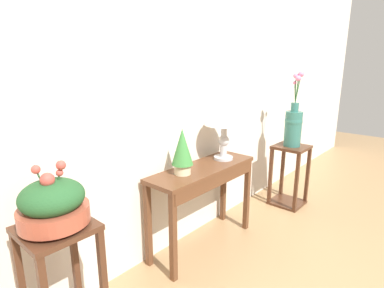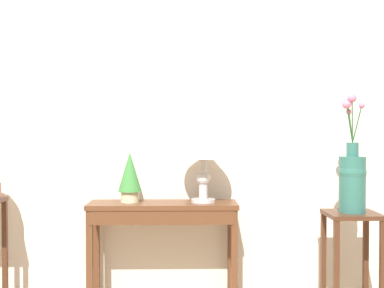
{
  "view_description": "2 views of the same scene",
  "coord_description": "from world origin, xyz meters",
  "px_view_note": "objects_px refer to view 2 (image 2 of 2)",
  "views": [
    {
      "loc": [
        -1.84,
        -0.37,
        1.61
      ],
      "look_at": [
        -0.09,
        1.17,
        1.0
      ],
      "focal_mm": 28.88,
      "sensor_mm": 36.0,
      "label": 1
    },
    {
      "loc": [
        0.25,
        -2.48,
        1.27
      ],
      "look_at": [
        0.32,
        1.25,
        1.18
      ],
      "focal_mm": 47.4,
      "sensor_mm": 36.0,
      "label": 2
    }
  ],
  "objects_px": {
    "table_lamp": "(203,144)",
    "pedestal_stand_right": "(352,263)",
    "console_table": "(163,220)",
    "flower_vase_tall_right": "(352,176)",
    "potted_plant_on_console": "(130,175)"
  },
  "relations": [
    {
      "from": "flower_vase_tall_right",
      "to": "console_table",
      "type": "bearing_deg",
      "value": 172.07
    },
    {
      "from": "table_lamp",
      "to": "potted_plant_on_console",
      "type": "bearing_deg",
      "value": 178.7
    },
    {
      "from": "table_lamp",
      "to": "flower_vase_tall_right",
      "type": "distance_m",
      "value": 1.07
    },
    {
      "from": "potted_plant_on_console",
      "to": "pedestal_stand_right",
      "type": "height_order",
      "value": "potted_plant_on_console"
    },
    {
      "from": "table_lamp",
      "to": "potted_plant_on_console",
      "type": "height_order",
      "value": "table_lamp"
    },
    {
      "from": "console_table",
      "to": "table_lamp",
      "type": "xyz_separation_m",
      "value": [
        0.3,
        0.02,
        0.56
      ]
    },
    {
      "from": "table_lamp",
      "to": "flower_vase_tall_right",
      "type": "bearing_deg",
      "value": -11.32
    },
    {
      "from": "table_lamp",
      "to": "pedestal_stand_right",
      "type": "height_order",
      "value": "table_lamp"
    },
    {
      "from": "pedestal_stand_right",
      "to": "console_table",
      "type": "bearing_deg",
      "value": 172.11
    },
    {
      "from": "console_table",
      "to": "flower_vase_tall_right",
      "type": "relative_size",
      "value": 1.32
    },
    {
      "from": "table_lamp",
      "to": "potted_plant_on_console",
      "type": "distance_m",
      "value": 0.59
    },
    {
      "from": "potted_plant_on_console",
      "to": "flower_vase_tall_right",
      "type": "distance_m",
      "value": 1.58
    },
    {
      "from": "console_table",
      "to": "pedestal_stand_right",
      "type": "relative_size",
      "value": 1.53
    },
    {
      "from": "flower_vase_tall_right",
      "to": "potted_plant_on_console",
      "type": "bearing_deg",
      "value": 172.08
    },
    {
      "from": "pedestal_stand_right",
      "to": "table_lamp",
      "type": "bearing_deg",
      "value": 168.74
    }
  ]
}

